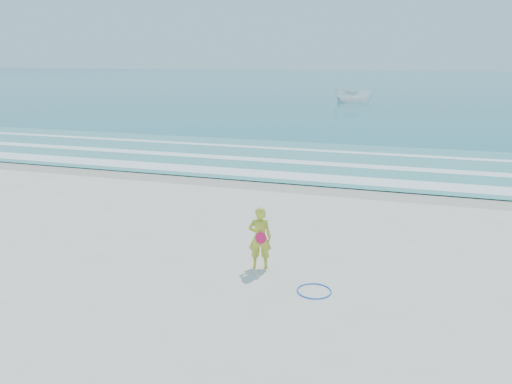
% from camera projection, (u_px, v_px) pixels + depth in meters
% --- Properties ---
extents(ground, '(400.00, 400.00, 0.00)m').
position_uv_depth(ground, '(203.00, 278.00, 11.34)').
color(ground, silver).
rests_on(ground, ground).
extents(wet_sand, '(400.00, 2.40, 0.00)m').
position_uv_depth(wet_sand, '(295.00, 185.00, 19.61)').
color(wet_sand, '#B2A893').
rests_on(wet_sand, ground).
extents(ocean, '(400.00, 190.00, 0.04)m').
position_uv_depth(ocean, '(398.00, 81.00, 107.91)').
color(ocean, '#19727F').
rests_on(ocean, ground).
extents(shallow, '(400.00, 10.00, 0.01)m').
position_uv_depth(shallow, '(319.00, 160.00, 24.20)').
color(shallow, '#59B7AD').
rests_on(shallow, ocean).
extents(foam_near, '(400.00, 1.40, 0.01)m').
position_uv_depth(foam_near, '(302.00, 177.00, 20.80)').
color(foam_near, white).
rests_on(foam_near, shallow).
extents(foam_mid, '(400.00, 0.90, 0.01)m').
position_uv_depth(foam_mid, '(316.00, 163.00, 23.46)').
color(foam_mid, white).
rests_on(foam_mid, shallow).
extents(foam_far, '(400.00, 0.60, 0.01)m').
position_uv_depth(foam_far, '(328.00, 151.00, 26.50)').
color(foam_far, white).
rests_on(foam_far, shallow).
extents(hoop, '(0.92, 0.92, 0.03)m').
position_uv_depth(hoop, '(314.00, 291.00, 10.67)').
color(hoop, blue).
rests_on(hoop, ground).
extents(boat, '(4.37, 1.77, 1.67)m').
position_uv_depth(boat, '(354.00, 95.00, 55.13)').
color(boat, white).
rests_on(boat, ocean).
extents(woman, '(0.62, 0.48, 1.51)m').
position_uv_depth(woman, '(260.00, 238.00, 11.72)').
color(woman, gold).
rests_on(woman, ground).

